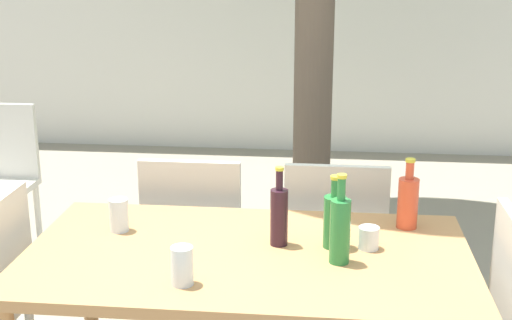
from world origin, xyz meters
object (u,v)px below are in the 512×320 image
Objects in this scene: wine_bottle_0 at (279,215)px; drinking_glass_0 at (182,266)px; green_bottle_1 at (334,220)px; patio_chair_3 at (335,243)px; drinking_glass_1 at (119,215)px; soda_bottle_3 at (408,201)px; patio_chair_2 at (196,237)px; green_bottle_2 at (340,229)px; drinking_glass_2 at (369,238)px; dining_table_front at (247,273)px.

drinking_glass_0 is (-0.28, -0.35, -0.05)m from wine_bottle_0.
green_bottle_1 is (0.20, 0.00, -0.01)m from wine_bottle_0.
patio_chair_3 is 7.38× the size of drinking_glass_1.
soda_bottle_3 is 2.18× the size of drinking_glass_1.
wine_bottle_0 is at bearing 125.40° from patio_chair_2.
patio_chair_3 is 7.30× the size of drinking_glass_0.
wine_bottle_0 is at bearing 70.58° from patio_chair_3.
green_bottle_1 is at bearing 0.21° from wine_bottle_0.
patio_chair_3 is 3.48× the size of green_bottle_1.
green_bottle_2 reaches higher than drinking_glass_2.
patio_chair_2 is at bearing 141.21° from drinking_glass_2.
green_bottle_1 is at bearing -4.76° from drinking_glass_1.
wine_bottle_0 is 2.30× the size of drinking_glass_0.
patio_chair_3 is 11.45× the size of drinking_glass_2.
patio_chair_2 is 3.48× the size of green_bottle_1.
patio_chair_3 is 2.96× the size of green_bottle_2.
patio_chair_3 is 0.72m from wine_bottle_0.
dining_table_front is 0.76m from patio_chair_2.
drinking_glass_0 is (0.14, -0.94, 0.30)m from patio_chair_2.
wine_bottle_0 is at bearing 37.44° from dining_table_front.
drinking_glass_0 is at bearing -128.59° from wine_bottle_0.
soda_bottle_3 is 2.15× the size of drinking_glass_0.
wine_bottle_0 is 2.33× the size of drinking_glass_1.
soda_bottle_3 reaches higher than patio_chair_3.
wine_bottle_0 is at bearing 148.71° from green_bottle_2.
green_bottle_1 is 0.85× the size of green_bottle_2.
soda_bottle_3 is at bearing 7.89° from drinking_glass_1.
patio_chair_2 is 0.80m from wine_bottle_0.
soda_bottle_3 is (0.28, 0.22, 0.00)m from green_bottle_1.
patio_chair_3 reaches higher than drinking_glass_1.
green_bottle_1 is at bearing -141.91° from soda_bottle_3.
drinking_glass_2 is (0.12, -0.00, -0.06)m from green_bottle_1.
wine_bottle_0 reaches higher than drinking_glass_0.
drinking_glass_1 is at bearing 163.50° from dining_table_front.
dining_table_front is at bearing -152.73° from soda_bottle_3.
wine_bottle_0 reaches higher than drinking_glass_2.
patio_chair_2 is 11.45× the size of drinking_glass_2.
drinking_glass_1 reaches higher than drinking_glass_2.
patio_chair_3 is at bearing 64.94° from dining_table_front.
wine_bottle_0 is at bearing 51.41° from drinking_glass_0.
green_bottle_2 is 0.18m from drinking_glass_2.
green_bottle_2 is at bearing 23.99° from drinking_glass_0.
patio_chair_2 is at bearing 125.40° from wine_bottle_0.
patio_chair_3 is 0.68m from green_bottle_1.
drinking_glass_2 is at bearing 141.21° from patio_chair_2.
dining_table_front is 5.38× the size of wine_bottle_0.
dining_table_front is 0.24m from wine_bottle_0.
patio_chair_2 reaches higher than drinking_glass_2.
drinking_glass_2 is (0.10, 0.13, -0.08)m from green_bottle_2.
drinking_glass_1 is (-1.08, -0.15, -0.04)m from soda_bottle_3.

